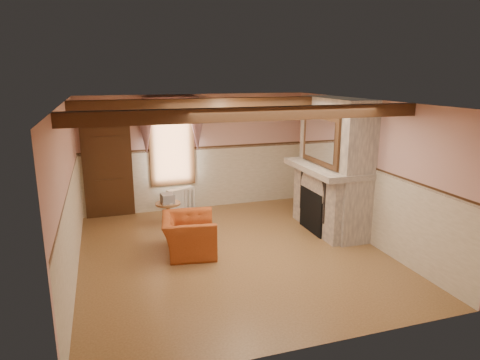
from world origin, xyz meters
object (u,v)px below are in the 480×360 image
object	(u,v)px
armchair	(189,235)
oil_lamp	(319,155)
radiator	(181,200)
bowl	(326,163)
side_table	(168,215)
mantel_clock	(309,154)

from	to	relation	value
armchair	oil_lamp	distance (m)	3.31
armchair	oil_lamp	bearing A→B (deg)	-68.46
oil_lamp	radiator	bearing A→B (deg)	147.44
armchair	radiator	world-z (taller)	armchair
bowl	oil_lamp	size ratio (longest dim) A/B	1.15
radiator	bowl	distance (m)	3.60
radiator	bowl	size ratio (longest dim) A/B	2.17
radiator	bowl	xyz separation A→B (m)	(2.72, -2.05, 1.16)
armchair	oil_lamp	xyz separation A→B (m)	(3.01, 0.69, 1.20)
side_table	bowl	size ratio (longest dim) A/B	1.71
side_table	radiator	world-z (taller)	radiator
armchair	bowl	xyz separation A→B (m)	(3.01, 0.37, 1.10)
armchair	side_table	xyz separation A→B (m)	(-0.15, 1.52, -0.08)
side_table	radiator	xyz separation A→B (m)	(0.44, 0.90, 0.02)
side_table	mantel_clock	size ratio (longest dim) A/B	2.29
armchair	mantel_clock	bearing A→B (deg)	-60.73
armchair	bowl	distance (m)	3.23
side_table	radiator	bearing A→B (deg)	64.03
armchair	radiator	size ratio (longest dim) A/B	1.57
side_table	oil_lamp	distance (m)	3.51
radiator	oil_lamp	world-z (taller)	oil_lamp
mantel_clock	oil_lamp	bearing A→B (deg)	-90.00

